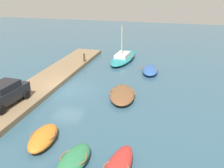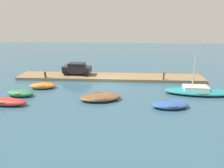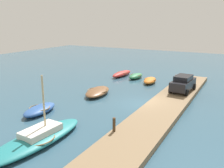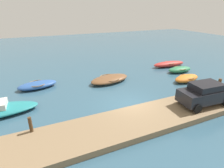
{
  "view_description": "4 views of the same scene",
  "coord_description": "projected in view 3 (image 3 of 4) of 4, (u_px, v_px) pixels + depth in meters",
  "views": [
    {
      "loc": [
        19.03,
        9.17,
        8.71
      ],
      "look_at": [
        -0.07,
        4.1,
        0.9
      ],
      "focal_mm": 41.46,
      "sensor_mm": 36.0,
      "label": 1
    },
    {
      "loc": [
        -1.81,
        23.26,
        8.05
      ],
      "look_at": [
        -0.65,
        3.6,
        1.25
      ],
      "focal_mm": 31.12,
      "sensor_mm": 36.0,
      "label": 2
    },
    {
      "loc": [
        -19.81,
        -7.88,
        7.38
      ],
      "look_at": [
        1.07,
        3.7,
        1.18
      ],
      "focal_mm": 38.71,
      "sensor_mm": 36.0,
      "label": 3
    },
    {
      "loc": [
        -6.42,
        -10.8,
        6.99
      ],
      "look_at": [
        -0.63,
        2.02,
        1.13
      ],
      "focal_mm": 29.52,
      "sensor_mm": 36.0,
      "label": 4
    }
  ],
  "objects": [
    {
      "name": "parked_car",
      "position": [
        183.0,
        83.0,
        24.66
      ],
      "size": [
        3.95,
        2.09,
        1.66
      ],
      "rotation": [
        0.0,
        0.0,
        -0.07
      ],
      "color": "black",
      "rests_on": "dock_platform"
    },
    {
      "name": "dock_platform",
      "position": [
        166.0,
        106.0,
        21.18
      ],
      "size": [
        25.2,
        3.24,
        0.4
      ],
      "primitive_type": "cube",
      "color": "#846B4C",
      "rests_on": "ground_plane"
    },
    {
      "name": "motorboat_brown",
      "position": [
        98.0,
        92.0,
        25.05
      ],
      "size": [
        4.45,
        2.71,
        0.63
      ],
      "rotation": [
        0.0,
        0.0,
        0.18
      ],
      "color": "brown",
      "rests_on": "ground_plane"
    },
    {
      "name": "sailboat_teal",
      "position": [
        37.0,
        138.0,
        14.96
      ],
      "size": [
        7.57,
        2.65,
        4.23
      ],
      "rotation": [
        0.0,
        0.0,
        -0.05
      ],
      "color": "teal",
      "rests_on": "ground_plane"
    },
    {
      "name": "mooring_post_mid_west",
      "position": [
        176.0,
        78.0,
        28.89
      ],
      "size": [
        0.27,
        0.27,
        0.79
      ],
      "primitive_type": "cylinder",
      "color": "#47331E",
      "rests_on": "dock_platform"
    },
    {
      "name": "dinghy_green",
      "position": [
        136.0,
        76.0,
        32.14
      ],
      "size": [
        3.01,
        1.47,
        0.65
      ],
      "rotation": [
        0.0,
        0.0,
        -0.06
      ],
      "color": "#2D7A4C",
      "rests_on": "ground_plane"
    },
    {
      "name": "mooring_post_west",
      "position": [
        114.0,
        125.0,
        15.69
      ],
      "size": [
        0.2,
        0.2,
        0.94
      ],
      "primitive_type": "cylinder",
      "color": "#47331E",
      "rests_on": "dock_platform"
    },
    {
      "name": "rowboat_orange",
      "position": [
        150.0,
        80.0,
        29.73
      ],
      "size": [
        3.15,
        1.72,
        0.66
      ],
      "rotation": [
        0.0,
        0.0,
        0.12
      ],
      "color": "orange",
      "rests_on": "ground_plane"
    },
    {
      "name": "rowboat_red",
      "position": [
        122.0,
        74.0,
        33.47
      ],
      "size": [
        4.47,
        1.5,
        0.68
      ],
      "rotation": [
        0.0,
        0.0,
        -0.07
      ],
      "color": "#B72D28",
      "rests_on": "ground_plane"
    },
    {
      "name": "ground_plane",
      "position": [
        141.0,
        104.0,
        22.32
      ],
      "size": [
        84.0,
        84.0,
        0.0
      ],
      "primitive_type": "plane",
      "color": "#33566B"
    },
    {
      "name": "rowboat_blue",
      "position": [
        40.0,
        109.0,
        19.97
      ],
      "size": [
        3.64,
        1.97,
        0.62
      ],
      "rotation": [
        0.0,
        0.0,
        0.11
      ],
      "color": "#2D569E",
      "rests_on": "ground_plane"
    }
  ]
}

